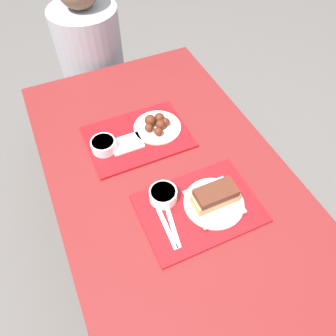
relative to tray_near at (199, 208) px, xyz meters
name	(u,v)px	position (x,y,z in m)	size (l,w,h in m)	color
ground_plane	(170,252)	(-0.03, 0.18, -0.75)	(12.00, 12.00, 0.00)	#605B56
picnic_table	(171,190)	(-0.03, 0.18, -0.10)	(0.92, 1.62, 0.74)	maroon
picnic_bench_far	(107,97)	(-0.03, 1.21, -0.39)	(0.88, 0.28, 0.43)	maroon
tray_near	(199,208)	(0.00, 0.00, 0.00)	(0.44, 0.31, 0.01)	#B21419
tray_far	(138,137)	(-0.08, 0.43, 0.00)	(0.44, 0.31, 0.01)	#B21419
bowl_coleslaw_near	(163,194)	(-0.11, 0.09, 0.03)	(0.10, 0.10, 0.05)	white
brisket_sandwich_plate	(215,199)	(0.06, -0.01, 0.04)	(0.23, 0.23, 0.09)	beige
plastic_fork_near	(167,228)	(-0.15, -0.03, 0.01)	(0.02, 0.17, 0.00)	white
plastic_knife_near	(173,226)	(-0.12, -0.03, 0.01)	(0.04, 0.17, 0.00)	white
condiment_packet	(190,193)	(0.00, 0.07, 0.01)	(0.04, 0.03, 0.01)	#A59E93
bowl_coleslaw_far	(103,145)	(-0.23, 0.42, 0.03)	(0.10, 0.10, 0.05)	white
wings_plate_far	(157,125)	(0.02, 0.44, 0.02)	(0.21, 0.21, 0.06)	beige
napkin_far	(127,144)	(-0.14, 0.41, 0.01)	(0.13, 0.09, 0.01)	white
person_seated_across	(90,48)	(-0.08, 1.21, -0.01)	(0.37, 0.37, 0.75)	#9E9EA3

